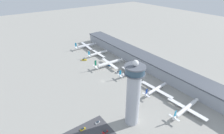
# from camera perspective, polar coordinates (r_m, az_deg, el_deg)

# --- Properties ---
(ground_plane) EXTENTS (1000.00, 1000.00, 0.00)m
(ground_plane) POSITION_cam_1_polar(r_m,az_deg,el_deg) (213.27, -3.08, -4.68)
(ground_plane) COLOR #9E9B93
(terminal_building) EXTENTS (266.86, 25.00, 15.93)m
(terminal_building) POSITION_cam_1_polar(r_m,az_deg,el_deg) (248.98, 10.49, 2.07)
(terminal_building) COLOR #A3A8B2
(terminal_building) RESTS_ON ground
(control_tower) EXTENTS (16.27, 16.27, 60.28)m
(control_tower) POSITION_cam_1_polar(r_m,az_deg,el_deg) (142.81, 6.99, -8.58)
(control_tower) COLOR #ADB2BC
(control_tower) RESTS_ON ground
(airplane_gate_alpha) EXTENTS (41.26, 39.34, 13.15)m
(airplane_gate_alpha) POSITION_cam_1_polar(r_m,az_deg,el_deg) (311.28, -8.48, 6.91)
(airplane_gate_alpha) COLOR silver
(airplane_gate_alpha) RESTS_ON ground
(airplane_gate_bravo) EXTENTS (34.66, 34.13, 11.07)m
(airplane_gate_bravo) POSITION_cam_1_polar(r_m,az_deg,el_deg) (279.58, -4.60, 4.45)
(airplane_gate_bravo) COLOR white
(airplane_gate_bravo) RESTS_ON ground
(airplane_gate_charlie) EXTENTS (38.27, 45.25, 14.18)m
(airplane_gate_charlie) POSITION_cam_1_polar(r_m,az_deg,el_deg) (245.72, -0.96, 1.25)
(airplane_gate_charlie) COLOR white
(airplane_gate_charlie) RESTS_ON ground
(airplane_gate_delta) EXTENTS (37.06, 35.31, 11.60)m
(airplane_gate_delta) POSITION_cam_1_polar(r_m,az_deg,el_deg) (224.73, 6.15, -1.71)
(airplane_gate_delta) COLOR white
(airplane_gate_delta) RESTS_ON ground
(airplane_gate_echo) EXTENTS (41.27, 35.06, 11.60)m
(airplane_gate_echo) POSITION_cam_1_polar(r_m,az_deg,el_deg) (197.93, 14.16, -7.04)
(airplane_gate_echo) COLOR white
(airplane_gate_echo) RESTS_ON ground
(airplane_gate_foxtrot) EXTENTS (39.92, 41.01, 11.84)m
(airplane_gate_foxtrot) POSITION_cam_1_polar(r_m,az_deg,el_deg) (182.15, 23.04, -12.33)
(airplane_gate_foxtrot) COLOR white
(airplane_gate_foxtrot) RESTS_ON ground
(service_truck_catering) EXTENTS (7.35, 5.81, 2.63)m
(service_truck_catering) POSITION_cam_1_polar(r_m,az_deg,el_deg) (229.97, 2.19, -1.76)
(service_truck_catering) COLOR black
(service_truck_catering) RESTS_ON ground
(service_truck_fuel) EXTENTS (8.82, 4.42, 2.56)m
(service_truck_fuel) POSITION_cam_1_polar(r_m,az_deg,el_deg) (248.89, -1.19, 0.71)
(service_truck_fuel) COLOR black
(service_truck_fuel) RESTS_ON ground
(service_truck_baggage) EXTENTS (6.12, 7.73, 2.78)m
(service_truck_baggage) POSITION_cam_1_polar(r_m,az_deg,el_deg) (266.83, -9.12, 2.34)
(service_truck_baggage) COLOR black
(service_truck_baggage) RESTS_ON ground
(car_black_suv) EXTENTS (2.03, 4.84, 1.38)m
(car_black_suv) POSITION_cam_1_polar(r_m,az_deg,el_deg) (153.34, -2.28, -20.38)
(car_black_suv) COLOR black
(car_black_suv) RESTS_ON ground
(car_silver_sedan) EXTENTS (1.89, 4.78, 1.49)m
(car_silver_sedan) POSITION_cam_1_polar(r_m,az_deg,el_deg) (157.00, -9.53, -19.36)
(car_silver_sedan) COLOR black
(car_silver_sedan) RESTS_ON ground
(car_maroon_suv) EXTENTS (1.88, 4.37, 1.36)m
(car_maroon_suv) POSITION_cam_1_polar(r_m,az_deg,el_deg) (160.68, -4.72, -17.61)
(car_maroon_suv) COLOR black
(car_maroon_suv) RESTS_ON ground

